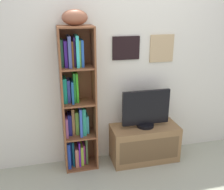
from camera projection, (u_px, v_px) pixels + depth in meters
back_wall at (123, 71)px, 3.26m from camera, size 4.80×0.08×2.34m
bookshelf at (76, 104)px, 3.11m from camera, size 0.40×0.29×1.74m
football at (75, 17)px, 2.75m from camera, size 0.29×0.18×0.17m
tv_stand at (144, 143)px, 3.42m from camera, size 0.87×0.39×0.48m
television at (146, 110)px, 3.26m from camera, size 0.61×0.22×0.48m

